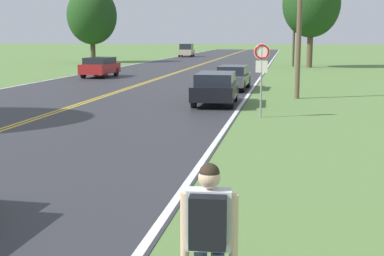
{
  "coord_description": "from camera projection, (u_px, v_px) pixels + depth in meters",
  "views": [
    {
      "loc": [
        9.14,
        -1.77,
        3.03
      ],
      "look_at": [
        7.21,
        9.03,
        1.13
      ],
      "focal_mm": 50.0,
      "sensor_mm": 36.0,
      "label": 1
    }
  ],
  "objects": [
    {
      "name": "hitchhiker_person",
      "position": [
        209.0,
        229.0,
        5.45
      ],
      "size": [
        0.6,
        0.43,
        1.76
      ],
      "rotation": [
        0.0,
        0.0,
        1.63
      ],
      "color": "#38476B",
      "rests_on": "ground"
    },
    {
      "name": "traffic_sign",
      "position": [
        262.0,
        62.0,
        19.72
      ],
      "size": [
        0.6,
        0.1,
        2.76
      ],
      "color": "gray",
      "rests_on": "ground"
    },
    {
      "name": "utility_pole_midground",
      "position": [
        300.0,
        5.0,
        25.43
      ],
      "size": [
        1.8,
        0.24,
        8.68
      ],
      "color": "brown",
      "rests_on": "ground"
    },
    {
      "name": "utility_pole_far",
      "position": [
        294.0,
        14.0,
        52.92
      ],
      "size": [
        1.8,
        0.24,
        9.94
      ],
      "color": "brown",
      "rests_on": "ground"
    },
    {
      "name": "tree_left_verge",
      "position": [
        311.0,
        4.0,
        50.95
      ],
      "size": [
        5.49,
        5.49,
        9.19
      ],
      "color": "brown",
      "rests_on": "ground"
    },
    {
      "name": "tree_mid_treeline",
      "position": [
        92.0,
        16.0,
        60.98
      ],
      "size": [
        5.67,
        5.67,
        8.58
      ],
      "color": "#473828",
      "rests_on": "ground"
    },
    {
      "name": "car_black_hatchback_approaching",
      "position": [
        216.0,
        87.0,
        23.73
      ],
      "size": [
        1.95,
        4.17,
        1.42
      ],
      "rotation": [
        0.0,
        0.0,
        -1.54
      ],
      "color": "black",
      "rests_on": "ground"
    },
    {
      "name": "car_dark_grey_sedan_mid_near",
      "position": [
        233.0,
        77.0,
        30.45
      ],
      "size": [
        1.82,
        4.57,
        1.35
      ],
      "rotation": [
        0.0,
        0.0,
        -1.6
      ],
      "color": "black",
      "rests_on": "ground"
    },
    {
      "name": "car_red_hatchback_mid_far",
      "position": [
        100.0,
        66.0,
        39.43
      ],
      "size": [
        1.94,
        3.95,
        1.47
      ],
      "rotation": [
        0.0,
        0.0,
        1.54
      ],
      "color": "black",
      "rests_on": "ground"
    },
    {
      "name": "car_champagne_suv_receding",
      "position": [
        186.0,
        50.0,
        78.15
      ],
      "size": [
        2.13,
        4.17,
        1.89
      ],
      "rotation": [
        0.0,
        0.0,
        1.62
      ],
      "color": "black",
      "rests_on": "ground"
    }
  ]
}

